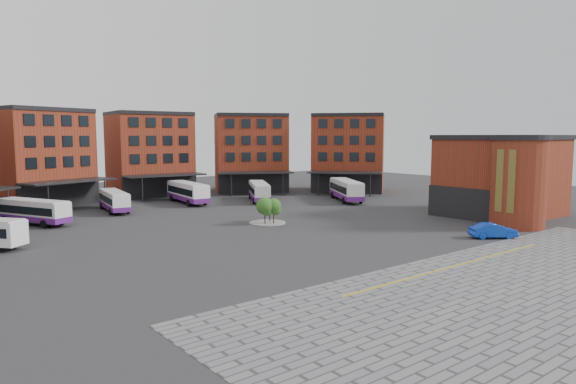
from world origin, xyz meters
TOP-DOWN VIEW (x-y plane):
  - ground at (0.00, 0.00)m, footprint 160.00×160.00m
  - paving_zone at (2.00, -22.00)m, footprint 50.00×22.00m
  - yellow_line at (2.00, -14.00)m, footprint 26.00×0.15m
  - main_building at (-4.77, 38.25)m, footprint 94.14×42.48m
  - east_building at (28.70, -3.06)m, footprint 17.40×15.40m
  - tree_island at (1.90, 11.52)m, footprint 4.40×4.40m
  - bus_b at (-20.37, 28.63)m, footprint 6.75×10.58m
  - bus_c at (-8.98, 33.10)m, footprint 3.83×10.41m
  - bus_d at (3.15, 34.66)m, footprint 3.89×11.73m
  - bus_e at (13.34, 29.75)m, footprint 7.41×10.57m
  - bus_f at (24.59, 21.34)m, footprint 8.44×11.73m
  - blue_car at (14.89, -9.75)m, footprint 4.86×4.03m

SIDE VIEW (x-z plane):
  - ground at x=0.00m, z-range 0.00..0.00m
  - paving_zone at x=2.00m, z-range 0.00..0.02m
  - yellow_line at x=2.00m, z-range 0.02..0.04m
  - blue_car at x=14.89m, z-range 0.00..1.56m
  - bus_c at x=-8.98m, z-range 0.12..2.98m
  - bus_b at x=-20.37m, z-range 0.12..3.10m
  - bus_e at x=13.34m, z-range 0.13..3.15m
  - bus_d at x=3.15m, z-range 0.14..3.38m
  - bus_f at x=24.59m, z-range 0.14..3.52m
  - tree_island at x=1.90m, z-range 0.25..3.53m
  - east_building at x=28.70m, z-range -0.01..10.59m
  - main_building at x=-4.77m, z-range -0.07..14.53m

